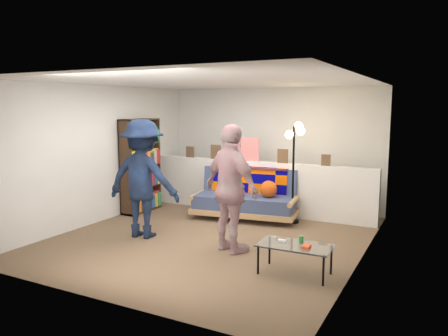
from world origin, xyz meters
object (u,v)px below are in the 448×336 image
object	(u,v)px
bookshelf	(141,169)
person_right	(231,189)
floor_lamp	(295,152)
futon_sofa	(247,198)
coffee_table	(295,247)
person_left	(143,179)

from	to	relation	value
bookshelf	person_right	size ratio (longest dim) A/B	1.00
floor_lamp	bookshelf	bearing A→B (deg)	-168.85
futon_sofa	bookshelf	distance (m)	2.16
futon_sofa	floor_lamp	size ratio (longest dim) A/B	1.13
futon_sofa	floor_lamp	world-z (taller)	floor_lamp
futon_sofa	coffee_table	xyz separation A→B (m)	(1.66, -2.21, -0.03)
bookshelf	person_left	distance (m)	1.71
bookshelf	person_right	distance (m)	2.97
coffee_table	person_left	size ratio (longest dim) A/B	0.49
coffee_table	bookshelf	bearing A→B (deg)	154.81
coffee_table	floor_lamp	size ratio (longest dim) A/B	0.51
floor_lamp	person_left	world-z (taller)	person_left
coffee_table	person_left	distance (m)	2.72
futon_sofa	person_left	size ratio (longest dim) A/B	1.08
futon_sofa	coffee_table	size ratio (longest dim) A/B	2.22
bookshelf	coffee_table	size ratio (longest dim) A/B	2.01
futon_sofa	person_left	xyz separation A→B (m)	(-0.97, -1.79, 0.54)
bookshelf	coffee_table	bearing A→B (deg)	-25.19
futon_sofa	person_right	size ratio (longest dim) A/B	1.10
bookshelf	person_right	world-z (taller)	person_right
bookshelf	floor_lamp	world-z (taller)	bookshelf
futon_sofa	floor_lamp	distance (m)	1.23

